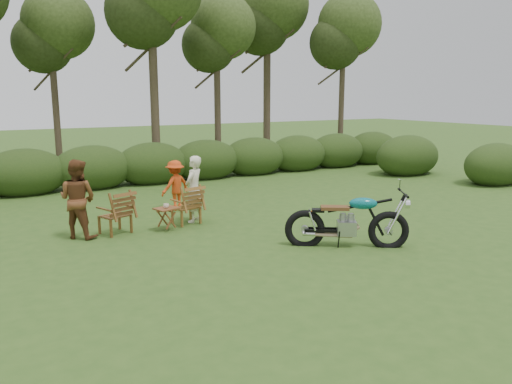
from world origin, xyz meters
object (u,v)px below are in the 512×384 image
lawn_chair_left (116,233)px  cup (166,206)px  adult_b (80,237)px  child (176,210)px  side_table (167,219)px  adult_a (195,221)px  lawn_chair_right (187,224)px  motorcycle (346,246)px

lawn_chair_left → cup: bearing=142.7°
adult_b → child: 3.06m
lawn_chair_left → cup: 1.24m
side_table → child: bearing=63.3°
adult_a → child: bearing=-131.6°
lawn_chair_right → adult_b: bearing=-10.8°
side_table → cup: bearing=-106.6°
lawn_chair_right → cup: size_ratio=7.43×
lawn_chair_right → child: 1.52m
cup → adult_b: size_ratio=0.07×
lawn_chair_left → side_table: 1.13m
lawn_chair_right → adult_a: adult_a is taller
side_table → adult_b: (-1.79, 0.37, -0.26)m
adult_b → lawn_chair_right: bearing=-136.8°
cup → adult_b: bearing=167.9°
motorcycle → lawn_chair_right: motorcycle is taller
lawn_chair_right → side_table: (-0.60, -0.32, 0.26)m
side_table → cup: cup is taller
motorcycle → adult_b: 5.56m
child → motorcycle: bearing=91.6°
lawn_chair_left → cup: size_ratio=7.61×
child → adult_a: bearing=68.3°
motorcycle → lawn_chair_right: bearing=156.7°
motorcycle → side_table: size_ratio=4.52×
adult_b → cup: bearing=-147.8°
motorcycle → lawn_chair_left: (-3.75, 3.23, 0.00)m
cup → adult_b: adult_b is taller
motorcycle → adult_a: 3.81m
lawn_chair_left → adult_a: (1.90, 0.10, 0.00)m
lawn_chair_right → side_table: 0.73m
side_table → lawn_chair_right: bearing=28.3°
motorcycle → cup: motorcycle is taller
motorcycle → side_table: (-2.69, 2.92, 0.26)m
lawn_chair_right → side_table: size_ratio=1.81×
adult_b → child: size_ratio=1.28×
lawn_chair_left → adult_b: 0.74m
lawn_chair_left → child: bearing=-162.7°
motorcycle → lawn_chair_left: size_ratio=2.44×
motorcycle → adult_b: bearing=177.7°
adult_a → child: 1.40m
lawn_chair_right → motorcycle: bearing=113.0°
side_table → adult_a: bearing=25.7°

